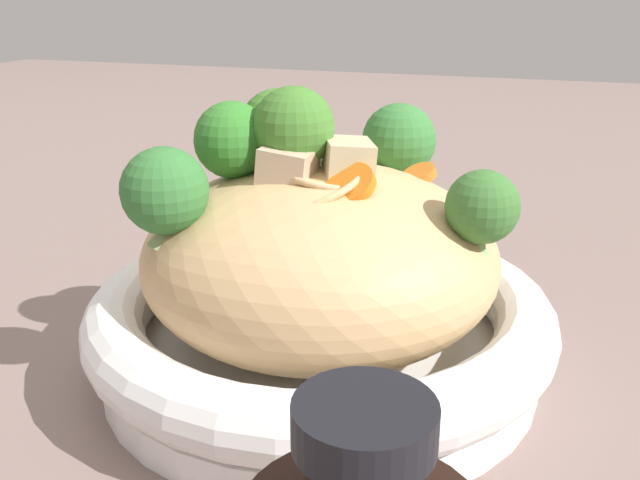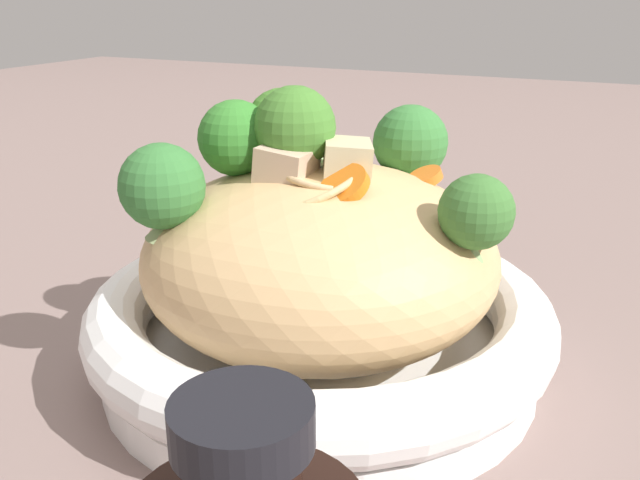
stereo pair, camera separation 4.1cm
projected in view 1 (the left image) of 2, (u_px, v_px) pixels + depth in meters
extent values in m
plane|color=slate|center=(320.00, 365.00, 0.44)|extent=(3.00, 3.00, 0.00)
cylinder|color=white|center=(320.00, 352.00, 0.43)|extent=(0.26, 0.26, 0.02)
torus|color=white|center=(320.00, 311.00, 0.42)|extent=(0.28, 0.28, 0.04)
ellipsoid|color=tan|center=(320.00, 257.00, 0.41)|extent=(0.21, 0.21, 0.11)
torus|color=tan|center=(341.00, 234.00, 0.36)|extent=(0.07, 0.07, 0.03)
torus|color=tan|center=(330.00, 171.00, 0.39)|extent=(0.07, 0.07, 0.01)
torus|color=tan|center=(308.00, 187.00, 0.38)|extent=(0.09, 0.09, 0.03)
torus|color=tan|center=(265.00, 208.00, 0.40)|extent=(0.09, 0.09, 0.02)
cone|color=#91B073|center=(234.00, 179.00, 0.41)|extent=(0.03, 0.03, 0.02)
sphere|color=#357E2C|center=(232.00, 140.00, 0.40)|extent=(0.06, 0.06, 0.04)
cone|color=#93B470|center=(293.00, 172.00, 0.40)|extent=(0.02, 0.02, 0.02)
sphere|color=#427A2C|center=(292.00, 128.00, 0.39)|extent=(0.05, 0.05, 0.05)
cone|color=#98AC70|center=(168.00, 234.00, 0.37)|extent=(0.03, 0.03, 0.02)
sphere|color=#357335|center=(165.00, 191.00, 0.36)|extent=(0.06, 0.06, 0.05)
cone|color=#8EB275|center=(397.00, 180.00, 0.47)|extent=(0.03, 0.03, 0.02)
sphere|color=#387837|center=(399.00, 141.00, 0.46)|extent=(0.05, 0.05, 0.05)
cone|color=#8EB070|center=(479.00, 247.00, 0.37)|extent=(0.02, 0.01, 0.02)
sphere|color=#3B7031|center=(482.00, 207.00, 0.36)|extent=(0.04, 0.04, 0.04)
cone|color=#93B374|center=(279.00, 167.00, 0.42)|extent=(0.02, 0.02, 0.02)
sphere|color=#417A29|center=(278.00, 127.00, 0.41)|extent=(0.05, 0.05, 0.04)
cylinder|color=orange|center=(351.00, 185.00, 0.37)|extent=(0.03, 0.03, 0.02)
cylinder|color=orange|center=(474.00, 225.00, 0.37)|extent=(0.03, 0.02, 0.02)
cylinder|color=orange|center=(420.00, 174.00, 0.42)|extent=(0.03, 0.03, 0.01)
cylinder|color=beige|center=(251.00, 164.00, 0.42)|extent=(0.04, 0.04, 0.02)
torus|color=#275A27|center=(251.00, 164.00, 0.42)|extent=(0.05, 0.05, 0.03)
cylinder|color=beige|center=(304.00, 158.00, 0.42)|extent=(0.04, 0.04, 0.02)
torus|color=#225B2C|center=(304.00, 158.00, 0.42)|extent=(0.05, 0.05, 0.03)
cube|color=#C9BC90|center=(346.00, 165.00, 0.38)|extent=(0.04, 0.04, 0.03)
cube|color=#D1B094|center=(288.00, 167.00, 0.38)|extent=(0.03, 0.03, 0.02)
cylinder|color=black|center=(365.00, 425.00, 0.15)|extent=(0.03, 0.03, 0.01)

